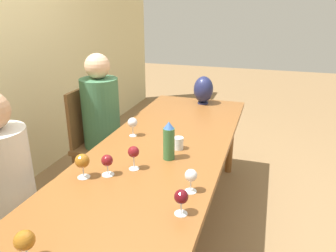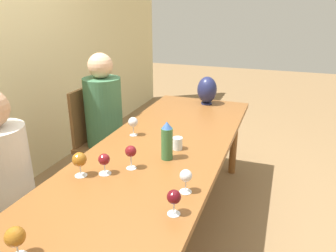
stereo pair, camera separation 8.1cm
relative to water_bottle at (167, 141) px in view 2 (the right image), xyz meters
name	(u,v)px [view 2 (the right image)]	position (x,y,z in m)	size (l,w,h in m)	color
ground_plane	(162,234)	(0.16, 0.10, -0.84)	(14.00, 14.00, 0.00)	olive
dining_table	(161,156)	(0.16, 0.10, -0.19)	(2.49, 0.87, 0.72)	brown
water_bottle	(167,141)	(0.00, 0.00, 0.00)	(0.07, 0.07, 0.25)	#336638
water_tumbler	(178,143)	(0.16, -0.02, -0.08)	(0.07, 0.07, 0.08)	silver
vase	(207,90)	(1.24, 0.05, 0.02)	(0.18, 0.18, 0.27)	#1E234C
wine_glass_0	(186,176)	(-0.33, -0.22, -0.03)	(0.06, 0.06, 0.13)	silver
wine_glass_1	(104,160)	(-0.30, 0.27, -0.03)	(0.07, 0.07, 0.12)	silver
wine_glass_2	(79,160)	(-0.37, 0.38, -0.02)	(0.08, 0.08, 0.14)	silver
wine_glass_3	(133,122)	(0.28, 0.36, -0.02)	(0.07, 0.07, 0.14)	silver
wine_glass_4	(15,237)	(-0.99, 0.24, -0.03)	(0.08, 0.08, 0.13)	silver
wine_glass_5	(174,198)	(-0.53, -0.23, -0.03)	(0.07, 0.07, 0.13)	silver
wine_glass_6	(131,152)	(-0.19, 0.15, -0.01)	(0.07, 0.07, 0.14)	silver
chair_far	(98,138)	(0.62, 0.89, -0.35)	(0.44, 0.44, 0.94)	brown
person_near	(6,185)	(-0.51, 0.80, -0.19)	(0.32, 0.32, 1.22)	#2D2D38
person_far	(105,120)	(0.62, 0.80, -0.17)	(0.32, 0.32, 1.26)	#2D2D38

